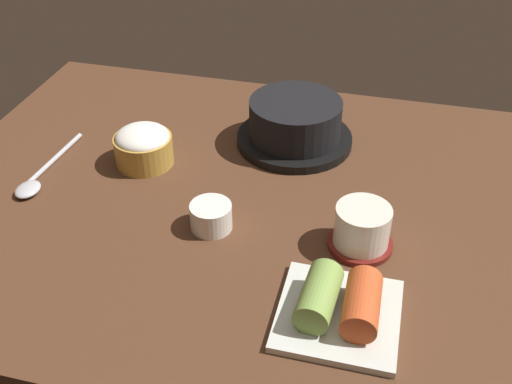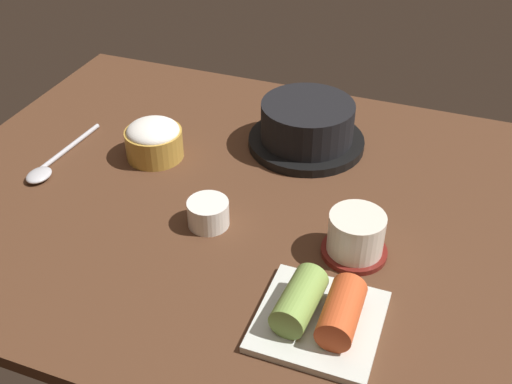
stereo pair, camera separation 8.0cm
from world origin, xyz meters
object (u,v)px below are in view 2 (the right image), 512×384
at_px(spoon, 49,166).
at_px(rice_bowl, 154,139).
at_px(kimchi_plate, 320,312).
at_px(banchan_cup_center, 208,213).
at_px(tea_cup_with_saucer, 356,235).
at_px(stone_pot, 307,126).

bearing_deg(spoon, rice_bowl, 33.40).
xyz_separation_m(kimchi_plate, spoon, (-0.50, 0.16, -0.02)).
bearing_deg(banchan_cup_center, tea_cup_with_saucer, 3.14).
height_order(stone_pot, kimchi_plate, stone_pot).
relative_size(stone_pot, kimchi_plate, 1.36).
height_order(stone_pot, spoon, stone_pot).
bearing_deg(stone_pot, banchan_cup_center, -105.49).
bearing_deg(kimchi_plate, rice_bowl, 144.09).
xyz_separation_m(rice_bowl, tea_cup_with_saucer, (0.37, -0.12, -0.00)).
relative_size(rice_bowl, tea_cup_with_saucer, 1.05).
xyz_separation_m(rice_bowl, spoon, (-0.14, -0.09, -0.03)).
height_order(stone_pot, rice_bowl, stone_pot).
xyz_separation_m(rice_bowl, banchan_cup_center, (0.16, -0.13, -0.01)).
distance_m(tea_cup_with_saucer, banchan_cup_center, 0.21).
bearing_deg(stone_pot, kimchi_plate, -70.99).
distance_m(rice_bowl, tea_cup_with_saucer, 0.39).
relative_size(tea_cup_with_saucer, banchan_cup_center, 1.50).
xyz_separation_m(tea_cup_with_saucer, kimchi_plate, (-0.01, -0.14, -0.01)).
bearing_deg(rice_bowl, banchan_cup_center, -40.17).
relative_size(tea_cup_with_saucer, spoon, 0.47).
distance_m(tea_cup_with_saucer, kimchi_plate, 0.14).
distance_m(banchan_cup_center, kimchi_plate, 0.24).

